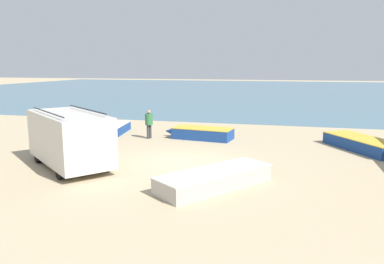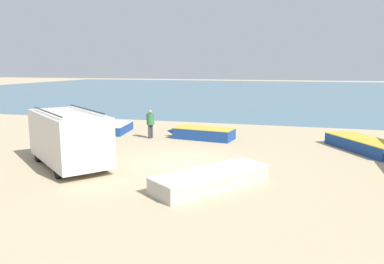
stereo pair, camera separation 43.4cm
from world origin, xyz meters
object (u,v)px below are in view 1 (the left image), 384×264
at_px(fisherman_0, 149,121).
at_px(fisherman_1, 80,125).
at_px(parked_van, 69,138).
at_px(fishing_rowboat_1, 200,133).
at_px(fishing_rowboat_0, 365,145).
at_px(fishing_rowboat_3, 114,129).
at_px(fishing_rowboat_2, 219,178).

relative_size(fisherman_0, fisherman_1, 1.05).
distance_m(parked_van, fishing_rowboat_1, 8.67).
bearing_deg(fishing_rowboat_0, fishing_rowboat_3, -126.14).
bearing_deg(fishing_rowboat_0, parked_van, -93.83).
relative_size(fishing_rowboat_2, fishing_rowboat_3, 1.32).
height_order(fishing_rowboat_0, fishing_rowboat_3, fishing_rowboat_0).
bearing_deg(fishing_rowboat_1, fisherman_1, 31.46).
bearing_deg(parked_van, fishing_rowboat_0, -114.32).
xyz_separation_m(fishing_rowboat_2, fishing_rowboat_3, (-8.62, 9.07, -0.02)).
relative_size(parked_van, fishing_rowboat_3, 1.40).
distance_m(fishing_rowboat_3, fisherman_0, 3.20).
distance_m(fishing_rowboat_1, fisherman_1, 7.02).
distance_m(parked_van, fishing_rowboat_0, 14.69).
height_order(fishing_rowboat_3, fisherman_1, fisherman_1).
xyz_separation_m(fishing_rowboat_1, fishing_rowboat_3, (-5.91, 0.45, -0.05)).
height_order(fishing_rowboat_2, fisherman_1, fisherman_1).
height_order(parked_van, fishing_rowboat_0, parked_van).
relative_size(fishing_rowboat_1, fishing_rowboat_3, 1.16).
distance_m(fishing_rowboat_2, fishing_rowboat_3, 12.52).
relative_size(fishing_rowboat_0, fisherman_0, 3.03).
height_order(fishing_rowboat_0, fishing_rowboat_2, fishing_rowboat_0).
relative_size(fishing_rowboat_0, fisherman_1, 3.18).
height_order(fishing_rowboat_0, fisherman_1, fisherman_1).
relative_size(fishing_rowboat_2, fisherman_0, 2.91).
relative_size(fishing_rowboat_0, fishing_rowboat_3, 1.38).
xyz_separation_m(fishing_rowboat_0, fishing_rowboat_1, (-9.01, 1.00, 0.02)).
distance_m(fishing_rowboat_0, fishing_rowboat_3, 15.00).
relative_size(parked_van, fishing_rowboat_1, 1.21).
distance_m(fishing_rowboat_0, fishing_rowboat_2, 9.90).
relative_size(fishing_rowboat_2, fisherman_1, 3.06).
xyz_separation_m(fishing_rowboat_0, fishing_rowboat_3, (-14.93, 1.45, -0.03)).
distance_m(parked_van, fisherman_0, 6.98).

